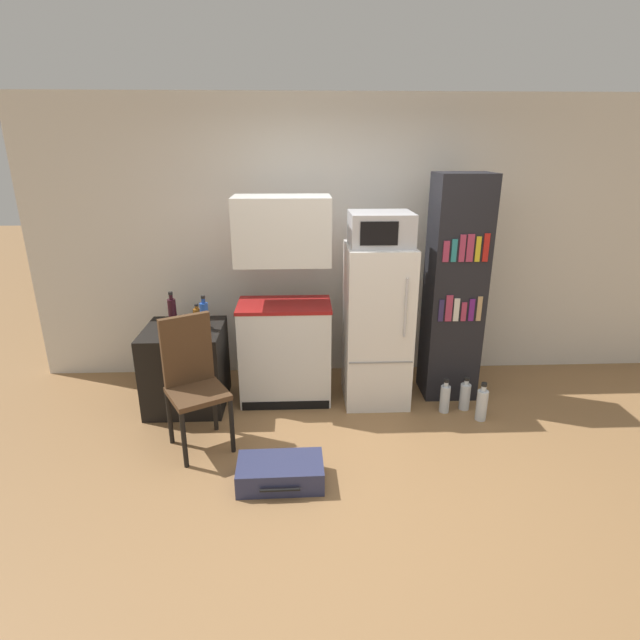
# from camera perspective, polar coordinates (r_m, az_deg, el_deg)

# --- Properties ---
(ground_plane) EXTENTS (24.00, 24.00, 0.00)m
(ground_plane) POSITION_cam_1_polar(r_m,az_deg,el_deg) (3.59, 5.40, -18.80)
(ground_plane) COLOR olive
(wall_back) EXTENTS (6.40, 0.10, 2.65)m
(wall_back) POSITION_cam_1_polar(r_m,az_deg,el_deg) (4.91, 5.15, 8.96)
(wall_back) COLOR silver
(wall_back) RESTS_ON ground_plane
(side_table) EXTENTS (0.67, 0.66, 0.72)m
(side_table) POSITION_cam_1_polar(r_m,az_deg,el_deg) (4.57, -15.04, -5.18)
(side_table) COLOR black
(side_table) RESTS_ON ground_plane
(kitchen_hutch) EXTENTS (0.81, 0.49, 1.82)m
(kitchen_hutch) POSITION_cam_1_polar(r_m,az_deg,el_deg) (4.37, -4.10, 0.89)
(kitchen_hutch) COLOR silver
(kitchen_hutch) RESTS_ON ground_plane
(refrigerator) EXTENTS (0.56, 0.60, 1.42)m
(refrigerator) POSITION_cam_1_polar(r_m,az_deg,el_deg) (4.42, 6.51, -0.61)
(refrigerator) COLOR white
(refrigerator) RESTS_ON ground_plane
(microwave) EXTENTS (0.52, 0.45, 0.27)m
(microwave) POSITION_cam_1_polar(r_m,az_deg,el_deg) (4.20, 6.95, 10.29)
(microwave) COLOR #B7B7BC
(microwave) RESTS_ON refrigerator
(bookshelf) EXTENTS (0.47, 0.41, 2.00)m
(bookshelf) POSITION_cam_1_polar(r_m,az_deg,el_deg) (4.57, 15.11, 3.35)
(bookshelf) COLOR black
(bookshelf) RESTS_ON ground_plane
(bottle_blue_soda) EXTENTS (0.07, 0.07, 0.30)m
(bottle_blue_soda) POSITION_cam_1_polar(r_m,az_deg,el_deg) (4.33, -13.07, 0.52)
(bottle_blue_soda) COLOR #1E47A3
(bottle_blue_soda) RESTS_ON side_table
(bottle_wine_dark) EXTENTS (0.07, 0.07, 0.31)m
(bottle_wine_dark) POSITION_cam_1_polar(r_m,az_deg,el_deg) (4.49, -16.52, 0.92)
(bottle_wine_dark) COLOR black
(bottle_wine_dark) RESTS_ON side_table
(bottle_amber_beer) EXTENTS (0.07, 0.07, 0.20)m
(bottle_amber_beer) POSITION_cam_1_polar(r_m,az_deg,el_deg) (4.43, -13.83, 0.34)
(bottle_amber_beer) COLOR brown
(bottle_amber_beer) RESTS_ON side_table
(bowl) EXTENTS (0.17, 0.17, 0.05)m
(bowl) POSITION_cam_1_polar(r_m,az_deg,el_deg) (4.23, -14.20, -1.53)
(bowl) COLOR silver
(bowl) RESTS_ON side_table
(chair) EXTENTS (0.54, 0.54, 1.02)m
(chair) POSITION_cam_1_polar(r_m,az_deg,el_deg) (3.89, -14.41, -5.90)
(chair) COLOR black
(chair) RESTS_ON ground_plane
(suitcase_large_flat) EXTENTS (0.60, 0.37, 0.17)m
(suitcase_large_flat) POSITION_cam_1_polar(r_m,az_deg,el_deg) (3.60, -4.55, -16.97)
(suitcase_large_flat) COLOR navy
(suitcase_large_flat) RESTS_ON ground_plane
(water_bottle_front) EXTENTS (0.09, 0.09, 0.34)m
(water_bottle_front) POSITION_cam_1_polar(r_m,az_deg,el_deg) (4.48, 18.01, -9.14)
(water_bottle_front) COLOR silver
(water_bottle_front) RESTS_ON ground_plane
(water_bottle_middle) EXTENTS (0.09, 0.09, 0.31)m
(water_bottle_middle) POSITION_cam_1_polar(r_m,az_deg,el_deg) (4.52, 14.08, -8.64)
(water_bottle_middle) COLOR silver
(water_bottle_middle) RESTS_ON ground_plane
(water_bottle_back) EXTENTS (0.09, 0.09, 0.30)m
(water_bottle_back) POSITION_cam_1_polar(r_m,az_deg,el_deg) (4.61, 16.23, -8.31)
(water_bottle_back) COLOR silver
(water_bottle_back) RESTS_ON ground_plane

